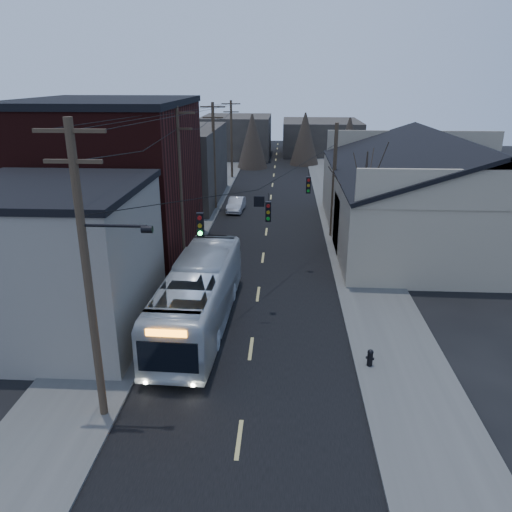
{
  "coord_description": "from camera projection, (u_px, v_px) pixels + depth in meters",
  "views": [
    {
      "loc": [
        1.38,
        -11.72,
        11.62
      ],
      "look_at": [
        -0.01,
        12.07,
        3.0
      ],
      "focal_mm": 35.0,
      "sensor_mm": 36.0,
      "label": 1
    }
  ],
  "objects": [
    {
      "name": "building_far_left",
      "position": [
        237.0,
        136.0,
        75.36
      ],
      "size": [
        10.0,
        12.0,
        6.0
      ],
      "primitive_type": "cube",
      "color": "#312B27",
      "rests_on": "ground"
    },
    {
      "name": "utility_lines",
      "position": [
        223.0,
        173.0,
        36.18
      ],
      "size": [
        11.24,
        45.28,
        10.5
      ],
      "color": "#382B1E",
      "rests_on": "ground"
    },
    {
      "name": "road_surface",
      "position": [
        268.0,
        218.0,
        43.19
      ],
      "size": [
        9.0,
        110.0,
        0.02
      ],
      "primitive_type": "cube",
      "color": "black",
      "rests_on": "ground"
    },
    {
      "name": "building_clapboard",
      "position": [
        56.0,
        265.0,
        22.78
      ],
      "size": [
        8.0,
        8.0,
        7.0
      ],
      "primitive_type": "cube",
      "color": "#6C655A",
      "rests_on": "ground"
    },
    {
      "name": "building_far_right",
      "position": [
        321.0,
        137.0,
        79.51
      ],
      "size": [
        12.0,
        14.0,
        5.0
      ],
      "primitive_type": "cube",
      "color": "#312B27",
      "rests_on": "ground"
    },
    {
      "name": "fire_hydrant",
      "position": [
        370.0,
        357.0,
        20.91
      ],
      "size": [
        0.37,
        0.26,
        0.75
      ],
      "rotation": [
        0.0,
        0.0,
        -0.38
      ],
      "color": "black",
      "rests_on": "sidewalk_right"
    },
    {
      "name": "building_left_far",
      "position": [
        172.0,
        165.0,
        48.16
      ],
      "size": [
        9.0,
        14.0,
        7.0
      ],
      "primitive_type": "cube",
      "color": "#312B27",
      "rests_on": "ground"
    },
    {
      "name": "bus",
      "position": [
        198.0,
        296.0,
        24.09
      ],
      "size": [
        3.12,
        11.66,
        3.22
      ],
      "primitive_type": "imported",
      "rotation": [
        0.0,
        0.0,
        3.11
      ],
      "color": "silver",
      "rests_on": "ground"
    },
    {
      "name": "sidewalk_left",
      "position": [
        194.0,
        217.0,
        43.53
      ],
      "size": [
        4.0,
        110.0,
        0.12
      ],
      "primitive_type": "cube",
      "color": "#474744",
      "rests_on": "ground"
    },
    {
      "name": "parked_car",
      "position": [
        236.0,
        204.0,
        45.33
      ],
      "size": [
        1.54,
        3.81,
        1.23
      ],
      "primitive_type": "imported",
      "rotation": [
        0.0,
        0.0,
        -0.06
      ],
      "color": "#B8BAC0",
      "rests_on": "ground"
    },
    {
      "name": "warehouse",
      "position": [
        441.0,
        204.0,
        36.87
      ],
      "size": [
        16.16,
        20.6,
        7.73
      ],
      "color": "gray",
      "rests_on": "ground"
    },
    {
      "name": "bare_tree",
      "position": [
        363.0,
        208.0,
        32.23
      ],
      "size": [
        0.4,
        0.4,
        7.2
      ],
      "primitive_type": "cone",
      "color": "black",
      "rests_on": "ground"
    },
    {
      "name": "building_brick",
      "position": [
        111.0,
        183.0,
        32.65
      ],
      "size": [
        10.0,
        12.0,
        10.0
      ],
      "primitive_type": "cube",
      "color": "black",
      "rests_on": "ground"
    },
    {
      "name": "sidewalk_right",
      "position": [
        344.0,
        219.0,
        42.82
      ],
      "size": [
        4.0,
        110.0,
        0.12
      ],
      "primitive_type": "cube",
      "color": "#474744",
      "rests_on": "ground"
    },
    {
      "name": "ground",
      "position": [
        233.0,
        485.0,
        15.03
      ],
      "size": [
        160.0,
        160.0,
        0.0
      ],
      "primitive_type": "plane",
      "color": "black",
      "rests_on": "ground"
    }
  ]
}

